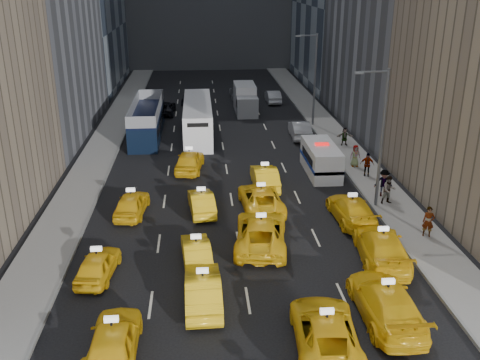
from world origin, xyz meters
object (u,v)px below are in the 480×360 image
object	(u,v)px
double_decker	(147,119)
city_bus	(198,119)
nypd_van	(321,160)
pedestrian_0	(428,222)
box_truck	(245,99)

from	to	relation	value
double_decker	city_bus	distance (m)	4.70
double_decker	city_bus	bearing A→B (deg)	-0.94
double_decker	city_bus	size ratio (longest dim) A/B	0.91
nypd_van	city_bus	size ratio (longest dim) A/B	0.46
pedestrian_0	double_decker	bearing A→B (deg)	149.16
box_truck	pedestrian_0	size ratio (longest dim) A/B	3.68
nypd_van	pedestrian_0	world-z (taller)	nypd_van
city_bus	double_decker	bearing A→B (deg)	175.89
nypd_van	box_truck	xyz separation A→B (m)	(-4.02, 19.70, 0.36)
nypd_van	pedestrian_0	xyz separation A→B (m)	(3.73, -11.11, -0.03)
nypd_van	double_decker	world-z (taller)	double_decker
double_decker	pedestrian_0	world-z (taller)	double_decker
nypd_van	city_bus	distance (m)	14.56
city_bus	box_truck	bearing A→B (deg)	52.84
double_decker	box_truck	size ratio (longest dim) A/B	1.69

